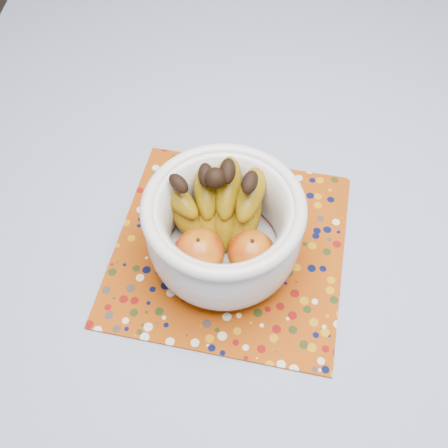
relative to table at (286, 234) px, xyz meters
name	(u,v)px	position (x,y,z in m)	size (l,w,h in m)	color
table	(286,234)	(0.00, 0.00, 0.00)	(1.20, 1.20, 0.75)	brown
tablecloth	(291,208)	(0.00, 0.00, 0.08)	(1.32, 1.32, 0.01)	slate
placemat	(230,247)	(-0.10, -0.09, 0.09)	(0.36, 0.36, 0.00)	#8F3907
fruit_bowl	(220,222)	(-0.11, -0.10, 0.17)	(0.26, 0.23, 0.17)	silver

